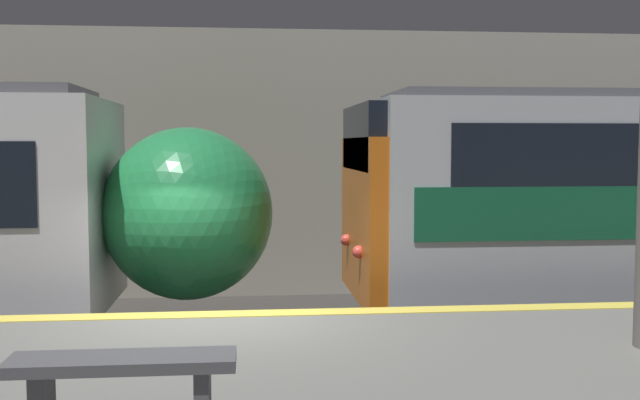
{
  "coord_description": "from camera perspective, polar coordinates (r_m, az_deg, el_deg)",
  "views": [
    {
      "loc": [
        0.41,
        -8.25,
        2.98
      ],
      "look_at": [
        1.32,
        1.02,
        2.29
      ],
      "focal_mm": 42.0,
      "sensor_mm": 36.0,
      "label": 1
    }
  ],
  "objects": [
    {
      "name": "station_rear_barrier",
      "position": [
        14.69,
        -7.19,
        2.76
      ],
      "size": [
        50.0,
        0.15,
        5.2
      ],
      "color": "#B2AD9E",
      "rests_on": "ground"
    },
    {
      "name": "platform_bench",
      "position": [
        5.26,
        -14.8,
        -12.62
      ],
      "size": [
        1.5,
        0.4,
        0.45
      ],
      "color": "#4C4C51",
      "rests_on": "platform"
    }
  ]
}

